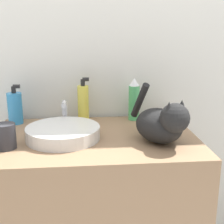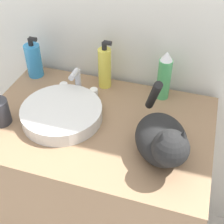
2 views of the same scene
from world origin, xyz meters
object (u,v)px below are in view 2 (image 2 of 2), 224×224
Objects in this scene: cat at (163,140)px; soap_bottle at (34,60)px; spray_bottle at (164,76)px; lotion_bottle at (105,67)px.

soap_bottle is (-0.61, 0.31, -0.01)m from cat.
spray_bottle is 0.97× the size of lotion_bottle.
cat reaches higher than spray_bottle.
lotion_bottle reaches higher than soap_bottle.
spray_bottle is 0.24m from lotion_bottle.
cat is 0.68m from soap_bottle.
cat is at bearing -27.20° from soap_bottle.
soap_bottle is 0.88× the size of lotion_bottle.
cat is 1.56× the size of lotion_bottle.
cat is at bearing -80.34° from spray_bottle.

